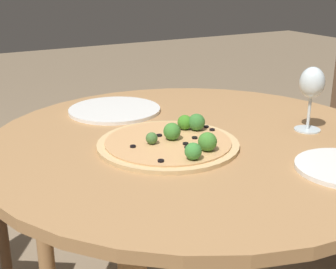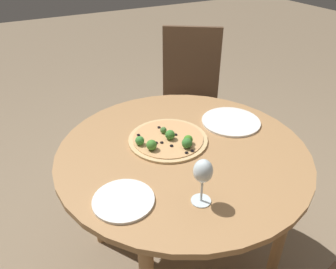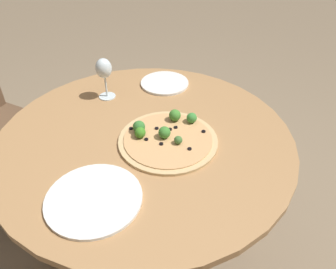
% 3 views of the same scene
% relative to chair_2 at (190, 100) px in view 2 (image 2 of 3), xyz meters
% --- Properties ---
extents(ground_plane, '(12.00, 12.00, 0.00)m').
position_rel_chair_2_xyz_m(ground_plane, '(0.72, -0.48, -0.52)').
color(ground_plane, '#847056').
extents(dining_table, '(1.05, 1.05, 0.72)m').
position_rel_chair_2_xyz_m(dining_table, '(0.72, -0.48, 0.11)').
color(dining_table, '#A87A4C').
rests_on(dining_table, ground_plane).
extents(chair_2, '(0.55, 0.55, 0.98)m').
position_rel_chair_2_xyz_m(chair_2, '(0.00, 0.00, 0.00)').
color(chair_2, brown).
rests_on(chair_2, ground_plane).
extents(pizza, '(0.34, 0.34, 0.06)m').
position_rel_chair_2_xyz_m(pizza, '(0.64, -0.51, 0.21)').
color(pizza, tan).
rests_on(pizza, dining_table).
extents(wine_glass, '(0.07, 0.07, 0.17)m').
position_rel_chair_2_xyz_m(wine_glass, '(1.01, -0.58, 0.32)').
color(wine_glass, silver).
rests_on(wine_glass, dining_table).
extents(plate_near, '(0.21, 0.21, 0.01)m').
position_rel_chair_2_xyz_m(plate_near, '(0.89, -0.81, 0.20)').
color(plate_near, white).
rests_on(plate_near, dining_table).
extents(plate_far, '(0.27, 0.27, 0.01)m').
position_rel_chair_2_xyz_m(plate_far, '(0.64, -0.17, 0.20)').
color(plate_far, white).
rests_on(plate_far, dining_table).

